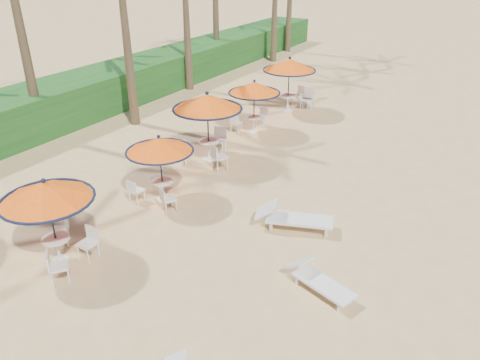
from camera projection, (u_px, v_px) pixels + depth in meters
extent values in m
plane|color=tan|center=(228.00, 324.00, 10.15)|extent=(160.00, 160.00, 0.00)
cube|color=#194716|center=(124.00, 82.00, 24.38)|extent=(3.00, 40.00, 1.80)
cylinder|color=black|center=(52.00, 223.00, 11.67)|extent=(0.05, 0.05, 2.30)
cone|color=#FF5F16|center=(46.00, 191.00, 11.26)|extent=(2.30, 2.30, 0.50)
torus|color=black|center=(47.00, 200.00, 11.36)|extent=(2.30, 2.30, 0.07)
sphere|color=black|center=(43.00, 181.00, 11.13)|extent=(0.12, 0.12, 0.12)
cylinder|color=white|center=(56.00, 239.00, 11.88)|extent=(0.70, 0.70, 0.04)
cylinder|color=white|center=(58.00, 249.00, 12.03)|extent=(0.08, 0.08, 0.70)
cylinder|color=black|center=(161.00, 169.00, 14.65)|extent=(0.05, 0.05, 2.12)
cone|color=#FF5F16|center=(159.00, 145.00, 14.28)|extent=(2.12, 2.12, 0.46)
torus|color=black|center=(160.00, 151.00, 14.37)|extent=(2.12, 2.12, 0.06)
sphere|color=black|center=(158.00, 137.00, 14.16)|extent=(0.11, 0.11, 0.11)
cylinder|color=white|center=(162.00, 181.00, 14.85)|extent=(0.64, 0.64, 0.04)
cylinder|color=white|center=(163.00, 190.00, 14.99)|extent=(0.07, 0.07, 0.64)
cylinder|color=black|center=(208.00, 128.00, 17.26)|extent=(0.06, 0.06, 2.57)
cone|color=#FF5F16|center=(207.00, 102.00, 16.80)|extent=(2.57, 2.57, 0.56)
torus|color=black|center=(207.00, 109.00, 16.92)|extent=(2.57, 2.57, 0.08)
sphere|color=black|center=(207.00, 93.00, 16.65)|extent=(0.13, 0.13, 0.13)
cylinder|color=white|center=(209.00, 141.00, 17.49)|extent=(0.78, 0.78, 0.04)
cylinder|color=white|center=(209.00, 150.00, 17.66)|extent=(0.09, 0.09, 0.78)
cylinder|color=black|center=(254.00, 107.00, 19.99)|extent=(0.05, 0.05, 2.22)
cone|color=#FF5F16|center=(254.00, 87.00, 19.60)|extent=(2.22, 2.22, 0.48)
torus|color=black|center=(254.00, 93.00, 19.70)|extent=(2.22, 2.22, 0.07)
sphere|color=black|center=(254.00, 81.00, 19.48)|extent=(0.12, 0.12, 0.12)
cylinder|color=white|center=(254.00, 117.00, 20.20)|extent=(0.67, 0.67, 0.04)
cylinder|color=white|center=(254.00, 124.00, 20.34)|extent=(0.08, 0.08, 0.67)
cylinder|color=black|center=(289.00, 85.00, 22.50)|extent=(0.06, 0.06, 2.54)
cone|color=#FF5F16|center=(290.00, 65.00, 22.05)|extent=(2.54, 2.54, 0.55)
torus|color=black|center=(289.00, 70.00, 22.17)|extent=(2.54, 2.54, 0.08)
sphere|color=black|center=(290.00, 58.00, 21.91)|extent=(0.13, 0.13, 0.13)
cylinder|color=white|center=(288.00, 96.00, 22.74)|extent=(0.77, 0.77, 0.04)
cylinder|color=white|center=(288.00, 103.00, 22.90)|extent=(0.09, 0.09, 0.77)
cube|color=white|center=(324.00, 285.00, 10.93)|extent=(1.63, 1.00, 0.06)
cube|color=white|center=(300.00, 263.00, 11.35)|extent=(0.66, 0.69, 0.38)
cube|color=white|center=(323.00, 290.00, 10.99)|extent=(0.05, 0.05, 0.22)
cube|color=white|center=(299.00, 220.00, 13.39)|extent=(2.02, 1.30, 0.08)
cube|color=white|center=(267.00, 209.00, 13.45)|extent=(0.83, 0.87, 0.47)
cube|color=white|center=(299.00, 225.00, 13.47)|extent=(0.07, 0.07, 0.27)
cone|color=brown|center=(16.00, 7.00, 17.63)|extent=(0.44, 0.44, 10.43)
cone|color=brown|center=(125.00, 25.00, 19.44)|extent=(0.44, 0.44, 8.71)
cone|color=brown|center=(186.00, 14.00, 24.69)|extent=(0.44, 0.44, 8.09)
cone|color=brown|center=(275.00, 0.00, 30.95)|extent=(0.44, 0.44, 8.00)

